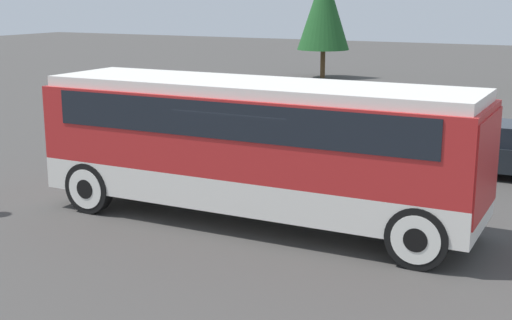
{
  "coord_description": "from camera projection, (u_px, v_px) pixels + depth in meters",
  "views": [
    {
      "loc": [
        6.61,
        -12.91,
        4.7
      ],
      "look_at": [
        0.0,
        0.0,
        1.34
      ],
      "focal_mm": 50.0,
      "sensor_mm": 36.0,
      "label": 1
    }
  ],
  "objects": [
    {
      "name": "ground_plane",
      "position": [
        256.0,
        221.0,
        15.19
      ],
      "size": [
        120.0,
        120.0,
        0.0
      ],
      "primitive_type": "plane",
      "color": "#423F3D"
    },
    {
      "name": "tour_bus",
      "position": [
        260.0,
        139.0,
        14.74
      ],
      "size": [
        9.32,
        2.53,
        2.98
      ],
      "color": "silver",
      "rests_on": "ground_plane"
    },
    {
      "name": "parked_car_near",
      "position": [
        269.0,
        135.0,
        20.75
      ],
      "size": [
        4.49,
        1.93,
        1.5
      ],
      "color": "#2D5638",
      "rests_on": "ground_plane"
    },
    {
      "name": "parked_car_mid",
      "position": [
        511.0,
        150.0,
        18.86
      ],
      "size": [
        4.75,
        1.87,
        1.41
      ],
      "color": "black",
      "rests_on": "ground_plane"
    },
    {
      "name": "tree_center",
      "position": [
        324.0,
        9.0,
        40.83
      ],
      "size": [
        3.01,
        3.01,
        6.28
      ],
      "color": "brown",
      "rests_on": "ground_plane"
    }
  ]
}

